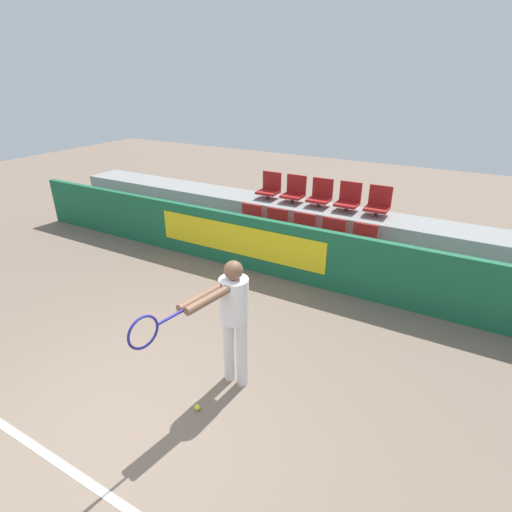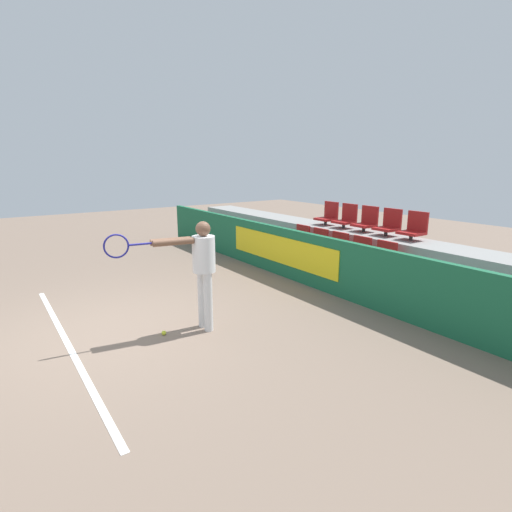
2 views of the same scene
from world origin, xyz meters
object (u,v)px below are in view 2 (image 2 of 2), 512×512
object	(u,v)px
stadium_chair_3	(358,253)
stadium_chair_4	(383,259)
stadium_chair_0	(300,239)
tennis_ball	(164,333)
stadium_chair_8	(389,224)
stadium_chair_5	(328,215)
stadium_chair_2	(336,248)
stadium_chair_1	(317,243)
stadium_chair_9	(414,228)
stadium_chair_7	(366,221)
tennis_player	(200,264)
stadium_chair_6	(346,218)

from	to	relation	value
stadium_chair_3	stadium_chair_4	xyz separation A→B (m)	(0.57, 0.00, 0.00)
stadium_chair_0	tennis_ball	distance (m)	4.32
stadium_chair_4	stadium_chair_8	bearing A→B (deg)	123.39
stadium_chair_5	stadium_chair_2	bearing A→B (deg)	-37.18
stadium_chair_2	stadium_chair_3	world-z (taller)	same
stadium_chair_1	stadium_chair_5	xyz separation A→B (m)	(-0.57, 0.87, 0.48)
stadium_chair_0	stadium_chair_9	world-z (taller)	stadium_chair_9
stadium_chair_4	stadium_chair_9	world-z (taller)	stadium_chair_9
stadium_chair_3	stadium_chair_4	world-z (taller)	same
stadium_chair_0	stadium_chair_1	bearing A→B (deg)	0.00
stadium_chair_2	stadium_chair_4	distance (m)	1.14
stadium_chair_7	tennis_player	world-z (taller)	tennis_player
stadium_chair_1	stadium_chair_4	world-z (taller)	same
tennis_ball	stadium_chair_2	bearing A→B (deg)	97.10
stadium_chair_3	stadium_chair_2	bearing A→B (deg)	180.00
stadium_chair_2	stadium_chair_8	bearing A→B (deg)	56.61
stadium_chair_1	stadium_chair_4	bearing A→B (deg)	0.00
stadium_chair_3	stadium_chair_1	bearing A→B (deg)	180.00
stadium_chair_2	stadium_chair_9	distance (m)	1.51
stadium_chair_9	tennis_player	bearing A→B (deg)	-97.17
stadium_chair_8	stadium_chair_0	bearing A→B (deg)	-153.18
stadium_chair_3	stadium_chair_9	bearing A→B (deg)	56.61
stadium_chair_9	tennis_player	world-z (taller)	tennis_player
stadium_chair_5	tennis_ball	distance (m)	5.21
stadium_chair_8	tennis_player	world-z (taller)	tennis_player
stadium_chair_7	stadium_chair_0	bearing A→B (deg)	-142.82
stadium_chair_9	stadium_chair_5	bearing A→B (deg)	180.00
stadium_chair_8	stadium_chair_5	bearing A→B (deg)	180.00
stadium_chair_0	stadium_chair_6	size ratio (longest dim) A/B	1.00
stadium_chair_8	tennis_ball	distance (m)	4.94
stadium_chair_5	stadium_chair_6	world-z (taller)	same
stadium_chair_2	tennis_player	bearing A→B (deg)	-79.87
stadium_chair_5	stadium_chair_7	xyz separation A→B (m)	(1.14, 0.00, 0.00)
stadium_chair_3	tennis_player	xyz separation A→B (m)	(0.03, -3.40, 0.29)
stadium_chair_5	stadium_chair_9	xyz separation A→B (m)	(2.29, 0.00, 0.00)
tennis_player	stadium_chair_3	bearing A→B (deg)	100.28
stadium_chair_0	stadium_chair_1	size ratio (longest dim) A/B	1.00
stadium_chair_6	stadium_chair_8	distance (m)	1.14
stadium_chair_3	stadium_chair_9	xyz separation A→B (m)	(0.57, 0.87, 0.48)
stadium_chair_6	tennis_player	size ratio (longest dim) A/B	0.34
stadium_chair_0	stadium_chair_7	distance (m)	1.51
stadium_chair_1	stadium_chair_8	bearing A→B (deg)	37.18
stadium_chair_1	stadium_chair_3	bearing A→B (deg)	0.00
stadium_chair_1	stadium_chair_3	xyz separation A→B (m)	(1.14, 0.00, 0.00)
tennis_ball	stadium_chair_1	bearing A→B (deg)	105.09
stadium_chair_7	stadium_chair_9	xyz separation A→B (m)	(1.14, 0.00, 0.00)
stadium_chair_6	tennis_player	world-z (taller)	tennis_player
stadium_chair_8	tennis_ball	size ratio (longest dim) A/B	8.16
stadium_chair_8	tennis_player	size ratio (longest dim) A/B	0.34
stadium_chair_1	tennis_ball	size ratio (longest dim) A/B	8.16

